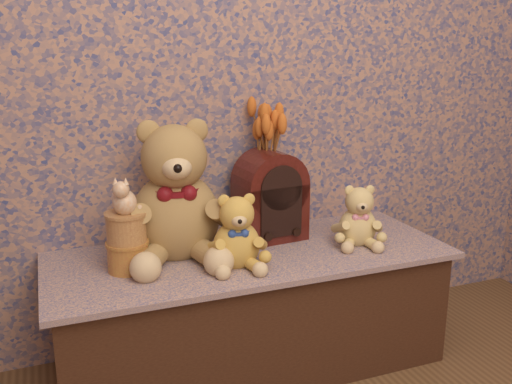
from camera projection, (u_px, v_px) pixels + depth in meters
display_shelf at (251, 309)px, 2.07m from camera, size 1.45×0.57×0.45m
teddy_large at (175, 183)px, 1.94m from camera, size 0.48×0.55×0.52m
teddy_medium at (236, 227)px, 1.87m from camera, size 0.26×0.29×0.27m
teddy_small at (358, 212)px, 2.08m from camera, size 0.26×0.28×0.25m
cathedral_radio at (270, 195)px, 2.13m from camera, size 0.27×0.20×0.35m
ceramic_vase at (265, 210)px, 2.18m from camera, size 0.13×0.13×0.20m
dried_stalks at (266, 126)px, 2.09m from camera, size 0.31×0.31×0.46m
biscuit_tin_lower at (128, 256)px, 1.84m from camera, size 0.16×0.16×0.10m
biscuit_tin_upper at (126, 228)px, 1.82m from camera, size 0.16×0.16×0.10m
cat_figurine at (124, 194)px, 1.79m from camera, size 0.13×0.13×0.13m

